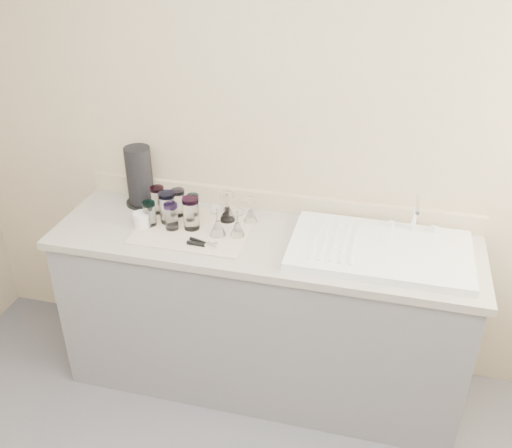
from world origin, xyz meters
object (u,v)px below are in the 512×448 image
(sink_unit, at_px, (381,249))
(tumbler_extra, at_px, (167,207))
(tumbler_magenta, at_px, (150,213))
(can_opener, at_px, (203,244))
(tumbler_purple, at_px, (193,206))
(goblet_front_right, at_px, (237,227))
(tumbler_teal, at_px, (158,200))
(tumbler_cyan, at_px, (178,202))
(goblet_front_left, at_px, (218,226))
(tumbler_blue, at_px, (171,216))
(tumbler_lavender, at_px, (191,213))
(paper_towel_roll, at_px, (140,177))
(goblet_back_right, at_px, (251,214))
(white_mug, at_px, (142,220))
(goblet_back_left, at_px, (227,211))

(sink_unit, height_order, tumbler_extra, sink_unit)
(tumbler_magenta, height_order, can_opener, tumbler_magenta)
(tumbler_purple, distance_m, goblet_front_right, 0.29)
(tumbler_teal, distance_m, tumbler_purple, 0.19)
(tumbler_cyan, xyz_separation_m, goblet_front_right, (0.34, -0.12, -0.03))
(goblet_front_left, bearing_deg, tumbler_blue, 179.96)
(tumbler_teal, height_order, tumbler_lavender, tumbler_lavender)
(sink_unit, bearing_deg, goblet_front_left, -176.98)
(tumbler_teal, xyz_separation_m, tumbler_blue, (0.13, -0.14, -0.00))
(sink_unit, bearing_deg, can_opener, -169.16)
(tumbler_extra, xyz_separation_m, paper_towel_roll, (-0.22, 0.16, 0.07))
(goblet_back_right, height_order, white_mug, goblet_back_right)
(goblet_front_left, height_order, goblet_front_right, goblet_front_left)
(tumbler_purple, bearing_deg, paper_towel_roll, 165.16)
(tumbler_teal, height_order, tumbler_extra, tumbler_extra)
(goblet_front_right, distance_m, can_opener, 0.19)
(tumbler_teal, distance_m, goblet_front_right, 0.47)
(tumbler_lavender, relative_size, goblet_back_left, 1.13)
(tumbler_teal, height_order, tumbler_cyan, tumbler_teal)
(goblet_front_right, relative_size, paper_towel_roll, 0.41)
(tumbler_magenta, bearing_deg, white_mug, -152.08)
(paper_towel_roll, bearing_deg, tumbler_teal, -32.19)
(tumbler_blue, height_order, tumbler_extra, tumbler_extra)
(goblet_back_right, bearing_deg, can_opener, -119.02)
(goblet_front_right, bearing_deg, tumbler_purple, 155.61)
(tumbler_lavender, bearing_deg, goblet_front_left, -11.00)
(sink_unit, distance_m, goblet_front_right, 0.68)
(tumbler_teal, relative_size, tumbler_purple, 1.15)
(tumbler_extra, bearing_deg, tumbler_cyan, 72.92)
(sink_unit, height_order, goblet_back_left, sink_unit)
(tumbler_purple, height_order, tumbler_magenta, tumbler_magenta)
(goblet_back_right, distance_m, white_mug, 0.54)
(goblet_front_left, relative_size, white_mug, 1.19)
(tumbler_teal, xyz_separation_m, goblet_back_left, (0.37, 0.01, -0.02))
(white_mug, bearing_deg, tumbler_cyan, 47.91)
(goblet_back_left, relative_size, paper_towel_roll, 0.46)
(can_opener, distance_m, paper_towel_roll, 0.58)
(tumbler_cyan, xyz_separation_m, tumbler_blue, (0.02, -0.14, -0.00))
(tumbler_purple, xyz_separation_m, paper_towel_roll, (-0.32, 0.08, 0.09))
(tumbler_teal, distance_m, goblet_front_left, 0.39)
(tumbler_magenta, xyz_separation_m, can_opener, (0.32, -0.12, -0.05))
(goblet_back_right, xyz_separation_m, goblet_front_left, (-0.12, -0.17, 0.01))
(tumbler_cyan, height_order, tumbler_magenta, tumbler_cyan)
(tumbler_magenta, height_order, goblet_back_left, goblet_back_left)
(tumbler_lavender, height_order, tumbler_extra, tumbler_lavender)
(tumbler_lavender, xyz_separation_m, goblet_front_left, (0.14, -0.03, -0.04))
(goblet_back_left, relative_size, goblet_back_right, 1.19)
(tumbler_extra, bearing_deg, goblet_front_right, -6.25)
(goblet_front_right, bearing_deg, paper_towel_roll, 160.70)
(tumbler_cyan, distance_m, goblet_back_right, 0.37)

